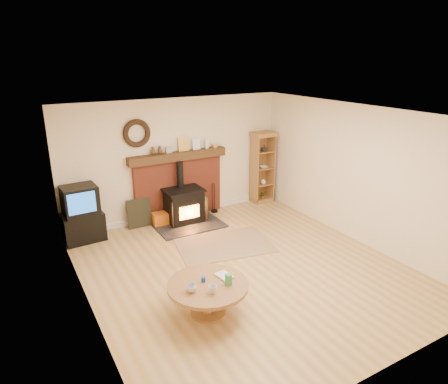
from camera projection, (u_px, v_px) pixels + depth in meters
ground at (243, 268)px, 6.79m from camera, size 5.50×5.50×0.00m
room_shell at (241, 170)px, 6.30m from camera, size 5.02×5.52×2.61m
chimney_breast at (179, 182)px, 8.72m from camera, size 2.20×0.22×1.78m
wood_stove at (184, 207)px, 8.51m from camera, size 1.40×1.00×1.31m
area_rug at (224, 245)px, 7.61m from camera, size 1.96×1.52×0.01m
tv_unit at (82, 215)px, 7.65m from camera, size 0.78×0.57×1.11m
curio_cabinet at (262, 167)px, 9.60m from camera, size 0.56×0.40×1.73m
firelog_box at (163, 219)px, 8.48m from camera, size 0.46×0.31×0.27m
leaning_painting at (139, 213)px, 8.33m from camera, size 0.51×0.14×0.61m
fire_tools at (214, 208)px, 9.17m from camera, size 0.16×0.16×0.70m
coffee_table at (208, 290)px, 5.48m from camera, size 1.12×1.12×0.63m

